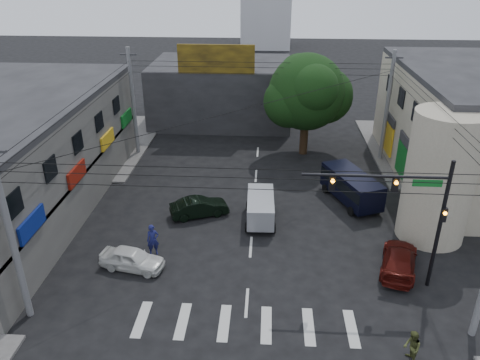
# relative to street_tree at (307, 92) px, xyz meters

# --- Properties ---
(ground) EXTENTS (160.00, 160.00, 0.00)m
(ground) POSITION_rel_street_tree_xyz_m (-4.00, -17.00, -5.47)
(ground) COLOR black
(ground) RESTS_ON ground
(sidewalk_far_left) EXTENTS (16.00, 16.00, 0.15)m
(sidewalk_far_left) POSITION_rel_street_tree_xyz_m (-22.00, 1.00, -5.40)
(sidewalk_far_left) COLOR #514F4C
(sidewalk_far_left) RESTS_ON ground
(sidewalk_far_right) EXTENTS (16.00, 16.00, 0.15)m
(sidewalk_far_right) POSITION_rel_street_tree_xyz_m (14.00, 1.00, -5.40)
(sidewalk_far_right) COLOR #514F4C
(sidewalk_far_right) RESTS_ON ground
(corner_column) EXTENTS (4.00, 4.00, 8.00)m
(corner_column) POSITION_rel_street_tree_xyz_m (7.00, -13.00, -1.47)
(corner_column) COLOR #9E947D
(corner_column) RESTS_ON ground
(building_far) EXTENTS (14.00, 10.00, 6.00)m
(building_far) POSITION_rel_street_tree_xyz_m (-8.00, 9.00, -2.47)
(building_far) COLOR #232326
(building_far) RESTS_ON ground
(billboard) EXTENTS (7.00, 0.30, 2.60)m
(billboard) POSITION_rel_street_tree_xyz_m (-8.00, 4.10, 1.83)
(billboard) COLOR olive
(billboard) RESTS_ON building_far
(street_tree) EXTENTS (6.40, 6.40, 8.70)m
(street_tree) POSITION_rel_street_tree_xyz_m (0.00, 0.00, 0.00)
(street_tree) COLOR black
(street_tree) RESTS_ON ground
(traffic_gantry) EXTENTS (7.10, 0.35, 7.20)m
(traffic_gantry) POSITION_rel_street_tree_xyz_m (3.82, -18.00, -0.64)
(traffic_gantry) COLOR black
(traffic_gantry) RESTS_ON ground
(utility_pole_near_left) EXTENTS (0.32, 0.32, 9.20)m
(utility_pole_near_left) POSITION_rel_street_tree_xyz_m (-14.50, -21.50, -0.87)
(utility_pole_near_left) COLOR #59595B
(utility_pole_near_left) RESTS_ON ground
(utility_pole_far_left) EXTENTS (0.32, 0.32, 9.20)m
(utility_pole_far_left) POSITION_rel_street_tree_xyz_m (-14.50, -1.00, -0.87)
(utility_pole_far_left) COLOR #59595B
(utility_pole_far_left) RESTS_ON ground
(utility_pole_far_right) EXTENTS (0.32, 0.32, 9.20)m
(utility_pole_far_right) POSITION_rel_street_tree_xyz_m (6.50, -1.00, -0.87)
(utility_pole_far_right) COLOR #59595B
(utility_pole_far_right) RESTS_ON ground
(dark_sedan) EXTENTS (3.91, 4.74, 1.27)m
(dark_sedan) POSITION_rel_street_tree_xyz_m (-7.60, -11.44, -4.84)
(dark_sedan) COLOR black
(dark_sedan) RESTS_ON ground
(white_compact) EXTENTS (2.92, 4.21, 1.23)m
(white_compact) POSITION_rel_street_tree_xyz_m (-10.50, -17.48, -4.86)
(white_compact) COLOR silver
(white_compact) RESTS_ON ground
(maroon_sedan) EXTENTS (4.27, 5.45, 1.29)m
(maroon_sedan) POSITION_rel_street_tree_xyz_m (4.26, -16.71, -4.83)
(maroon_sedan) COLOR #470E0A
(maroon_sedan) RESTS_ON ground
(silver_minivan) EXTENTS (4.13, 1.90, 1.74)m
(silver_minivan) POSITION_rel_street_tree_xyz_m (-3.51, -11.88, -4.60)
(silver_minivan) COLOR #A3A5AB
(silver_minivan) RESTS_ON ground
(navy_van) EXTENTS (6.70, 5.75, 2.11)m
(navy_van) POSITION_rel_street_tree_xyz_m (2.80, -8.80, -4.42)
(navy_van) COLOR black
(navy_van) RESTS_ON ground
(traffic_officer) EXTENTS (1.02, 0.94, 1.93)m
(traffic_officer) POSITION_rel_street_tree_xyz_m (-9.64, -16.07, -4.51)
(traffic_officer) COLOR #16194F
(traffic_officer) RESTS_ON ground
(pedestrian_olive) EXTENTS (0.80, 0.63, 1.64)m
(pedestrian_olive) POSITION_rel_street_tree_xyz_m (3.17, -23.36, -4.66)
(pedestrian_olive) COLOR #424921
(pedestrian_olive) RESTS_ON ground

